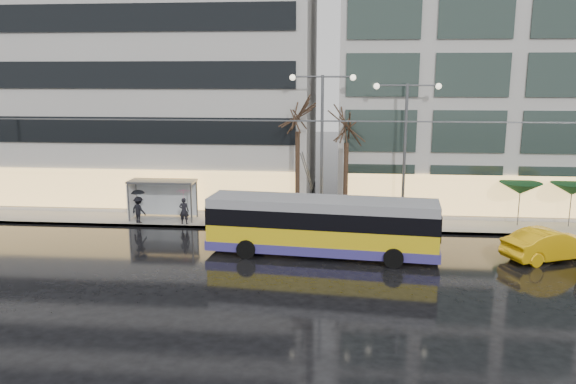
# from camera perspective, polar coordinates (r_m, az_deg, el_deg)

# --- Properties ---
(ground) EXTENTS (140.00, 140.00, 0.00)m
(ground) POSITION_cam_1_polar(r_m,az_deg,el_deg) (25.20, -2.11, -9.46)
(ground) COLOR black
(ground) RESTS_ON ground
(sidewalk) EXTENTS (80.00, 10.00, 0.15)m
(sidewalk) POSITION_cam_1_polar(r_m,az_deg,el_deg) (38.39, 3.52, -1.89)
(sidewalk) COLOR gray
(sidewalk) RESTS_ON ground
(kerb) EXTENTS (80.00, 0.10, 0.15)m
(kerb) POSITION_cam_1_polar(r_m,az_deg,el_deg) (33.60, 3.26, -3.88)
(kerb) COLOR slate
(kerb) RESTS_ON ground
(building_left) EXTENTS (34.00, 14.00, 22.00)m
(building_left) POSITION_cam_1_polar(r_m,az_deg,el_deg) (46.44, -19.56, 13.60)
(building_left) COLOR #B3AFAB
(building_left) RESTS_ON sidewalk
(building_right) EXTENTS (32.00, 14.00, 25.00)m
(building_right) POSITION_cam_1_polar(r_m,az_deg,el_deg) (45.34, 26.79, 15.00)
(building_right) COLOR #B3AFAB
(building_right) RESTS_ON sidewalk
(trolleybus) EXTENTS (11.89, 5.11, 5.43)m
(trolleybus) POSITION_cam_1_polar(r_m,az_deg,el_deg) (28.79, 3.43, -3.67)
(trolleybus) COLOR yellow
(trolleybus) RESTS_ON ground
(catenary) EXTENTS (42.24, 5.12, 7.00)m
(catenary) POSITION_cam_1_polar(r_m,az_deg,el_deg) (31.68, 1.46, 2.92)
(catenary) COLOR #595B60
(catenary) RESTS_ON ground
(bus_shelter) EXTENTS (4.20, 1.60, 2.51)m
(bus_shelter) POSITION_cam_1_polar(r_m,az_deg,el_deg) (36.57, -13.10, 0.16)
(bus_shelter) COLOR #595B60
(bus_shelter) RESTS_ON sidewalk
(street_lamp_near) EXTENTS (3.96, 0.36, 9.03)m
(street_lamp_near) POSITION_cam_1_polar(r_m,az_deg,el_deg) (34.26, 3.48, 6.49)
(street_lamp_near) COLOR #595B60
(street_lamp_near) RESTS_ON sidewalk
(street_lamp_far) EXTENTS (3.96, 0.36, 8.53)m
(street_lamp_far) POSITION_cam_1_polar(r_m,az_deg,el_deg) (34.49, 11.84, 5.84)
(street_lamp_far) COLOR #595B60
(street_lamp_far) RESTS_ON sidewalk
(tree_a) EXTENTS (3.20, 3.20, 8.40)m
(tree_a) POSITION_cam_1_polar(r_m,az_deg,el_deg) (34.45, 0.99, 8.37)
(tree_a) COLOR black
(tree_a) RESTS_ON sidewalk
(tree_b) EXTENTS (3.20, 3.20, 7.70)m
(tree_b) POSITION_cam_1_polar(r_m,az_deg,el_deg) (34.61, 6.01, 7.18)
(tree_b) COLOR black
(tree_b) RESTS_ON sidewalk
(parasol_a) EXTENTS (2.50, 2.50, 2.65)m
(parasol_a) POSITION_cam_1_polar(r_m,az_deg,el_deg) (36.61, 22.54, 0.35)
(parasol_a) COLOR #595B60
(parasol_a) RESTS_ON sidewalk
(parasol_b) EXTENTS (2.50, 2.50, 2.65)m
(parasol_b) POSITION_cam_1_polar(r_m,az_deg,el_deg) (37.62, 26.90, 0.26)
(parasol_b) COLOR #595B60
(parasol_b) RESTS_ON sidewalk
(taxi_b) EXTENTS (5.13, 3.50, 1.60)m
(taxi_b) POSITION_cam_1_polar(r_m,az_deg,el_deg) (31.18, 25.09, -4.85)
(taxi_b) COLOR #FFB90D
(taxi_b) RESTS_ON ground
(pedestrian_a) EXTENTS (0.99, 1.00, 2.19)m
(pedestrian_a) POSITION_cam_1_polar(r_m,az_deg,el_deg) (34.85, -10.56, -0.91)
(pedestrian_a) COLOR black
(pedestrian_a) RESTS_ON sidewalk
(pedestrian_b) EXTENTS (0.87, 0.76, 1.51)m
(pedestrian_b) POSITION_cam_1_polar(r_m,az_deg,el_deg) (36.43, -6.13, -1.34)
(pedestrian_b) COLOR black
(pedestrian_b) RESTS_ON sidewalk
(pedestrian_c) EXTENTS (1.24, 1.11, 2.11)m
(pedestrian_c) POSITION_cam_1_polar(r_m,az_deg,el_deg) (35.83, -14.95, -1.32)
(pedestrian_c) COLOR black
(pedestrian_c) RESTS_ON sidewalk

